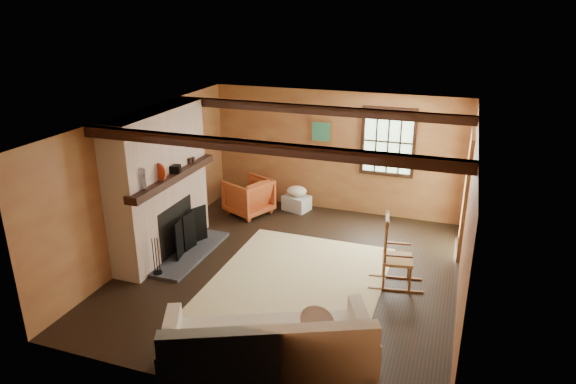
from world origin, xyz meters
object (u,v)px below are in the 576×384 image
at_px(fireplace, 161,189).
at_px(sofa, 269,355).
at_px(rocking_chair, 395,256).
at_px(laundry_basket, 297,203).
at_px(armchair, 248,196).

distance_m(fireplace, sofa, 3.76).
height_order(fireplace, rocking_chair, fireplace).
xyz_separation_m(rocking_chair, laundry_basket, (-2.28, 2.30, -0.31)).
relative_size(laundry_basket, armchair, 0.63).
distance_m(laundry_basket, armchair, 1.00).
bearing_deg(rocking_chair, laundry_basket, 35.56).
bearing_deg(sofa, fireplace, 115.52).
relative_size(rocking_chair, armchair, 1.39).
bearing_deg(rocking_chair, armchair, 50.67).
relative_size(rocking_chair, sofa, 0.44).
distance_m(sofa, laundry_basket, 5.01).
bearing_deg(rocking_chair, fireplace, 83.09).
bearing_deg(armchair, rocking_chair, 84.29).
relative_size(fireplace, armchair, 3.03).
distance_m(fireplace, rocking_chair, 3.86).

